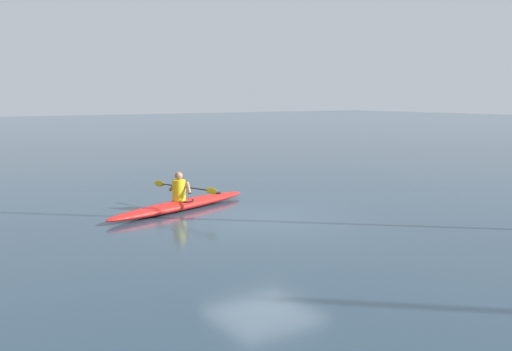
# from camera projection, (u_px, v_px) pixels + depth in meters

# --- Properties ---
(ground_plane) EXTENTS (160.00, 160.00, 0.00)m
(ground_plane) POSITION_uv_depth(u_px,v_px,m) (264.00, 219.00, 13.72)
(ground_plane) COLOR #283D4C
(kayak) EXTENTS (4.87, 2.14, 0.27)m
(kayak) POSITION_uv_depth(u_px,v_px,m) (181.00, 205.00, 14.85)
(kayak) COLOR red
(kayak) RESTS_ON ground
(kayaker) EXTENTS (0.77, 2.26, 0.77)m
(kayaker) POSITION_uv_depth(u_px,v_px,m) (179.00, 188.00, 14.74)
(kayaker) COLOR yellow
(kayaker) RESTS_ON kayak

